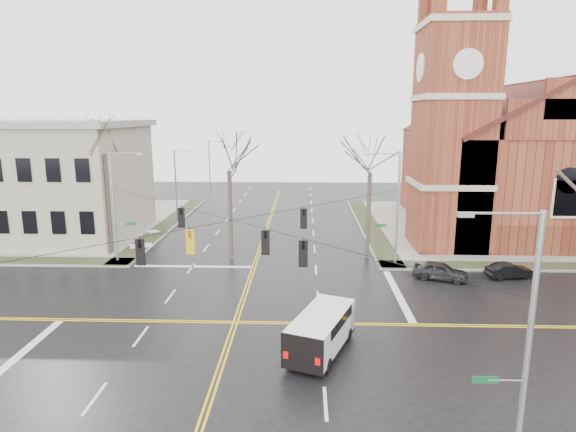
{
  "coord_description": "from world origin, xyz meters",
  "views": [
    {
      "loc": [
        4.04,
        -26.44,
        12.09
      ],
      "look_at": [
        2.92,
        6.0,
        5.2
      ],
      "focal_mm": 30.0,
      "sensor_mm": 36.0,
      "label": 1
    }
  ],
  "objects_px": {
    "streetlight_north_b": "(210,164)",
    "parked_car_a": "(440,271)",
    "tree_ne": "(370,168)",
    "parked_car_b": "(510,271)",
    "streetlight_north_a": "(177,182)",
    "tree_nw_near": "(229,165)",
    "tree_nw_far": "(104,147)",
    "church": "(503,150)",
    "signal_pole_se": "(524,335)",
    "cargo_van": "(323,328)",
    "signal_pole_nw": "(116,204)",
    "signal_pole_ne": "(396,205)"
  },
  "relations": [
    {
      "from": "parked_car_a",
      "to": "tree_nw_far",
      "type": "bearing_deg",
      "value": 98.68
    },
    {
      "from": "parked_car_a",
      "to": "tree_ne",
      "type": "relative_size",
      "value": 0.37
    },
    {
      "from": "parked_car_a",
      "to": "tree_ne",
      "type": "xyz_separation_m",
      "value": [
        -4.7,
        5.69,
        7.06
      ]
    },
    {
      "from": "streetlight_north_a",
      "to": "parked_car_a",
      "type": "xyz_separation_m",
      "value": [
        24.85,
        -19.94,
        -3.8
      ]
    },
    {
      "from": "streetlight_north_b",
      "to": "parked_car_b",
      "type": "bearing_deg",
      "value": -52.59
    },
    {
      "from": "signal_pole_ne",
      "to": "streetlight_north_a",
      "type": "bearing_deg",
      "value": 143.1
    },
    {
      "from": "cargo_van",
      "to": "signal_pole_ne",
      "type": "bearing_deg",
      "value": 87.86
    },
    {
      "from": "signal_pole_se",
      "to": "parked_car_b",
      "type": "distance_m",
      "value": 22.11
    },
    {
      "from": "signal_pole_nw",
      "to": "church",
      "type": "bearing_deg",
      "value": 20.21
    },
    {
      "from": "streetlight_north_b",
      "to": "tree_nw_near",
      "type": "distance_m",
      "value": 36.19
    },
    {
      "from": "streetlight_north_b",
      "to": "signal_pole_ne",
      "type": "bearing_deg",
      "value": -58.95
    },
    {
      "from": "signal_pole_ne",
      "to": "streetlight_north_b",
      "type": "height_order",
      "value": "signal_pole_ne"
    },
    {
      "from": "streetlight_north_b",
      "to": "signal_pole_nw",
      "type": "bearing_deg",
      "value": -91.05
    },
    {
      "from": "signal_pole_ne",
      "to": "parked_car_b",
      "type": "distance_m",
      "value": 9.73
    },
    {
      "from": "signal_pole_se",
      "to": "cargo_van",
      "type": "bearing_deg",
      "value": 127.36
    },
    {
      "from": "streetlight_north_a",
      "to": "tree_nw_far",
      "type": "distance_m",
      "value": 15.26
    },
    {
      "from": "parked_car_b",
      "to": "tree_nw_far",
      "type": "distance_m",
      "value": 33.93
    },
    {
      "from": "signal_pole_nw",
      "to": "parked_car_b",
      "type": "height_order",
      "value": "signal_pole_nw"
    },
    {
      "from": "tree_nw_far",
      "to": "streetlight_north_a",
      "type": "bearing_deg",
      "value": 81.19
    },
    {
      "from": "signal_pole_se",
      "to": "tree_nw_near",
      "type": "xyz_separation_m",
      "value": [
        -13.52,
        24.48,
        3.0
      ]
    },
    {
      "from": "tree_nw_far",
      "to": "tree_ne",
      "type": "height_order",
      "value": "tree_nw_far"
    },
    {
      "from": "parked_car_a",
      "to": "tree_nw_far",
      "type": "distance_m",
      "value": 28.98
    },
    {
      "from": "tree_nw_far",
      "to": "church",
      "type": "bearing_deg",
      "value": 16.38
    },
    {
      "from": "signal_pole_nw",
      "to": "signal_pole_se",
      "type": "bearing_deg",
      "value": -45.45
    },
    {
      "from": "signal_pole_nw",
      "to": "streetlight_north_a",
      "type": "distance_m",
      "value": 16.52
    },
    {
      "from": "signal_pole_se",
      "to": "tree_ne",
      "type": "relative_size",
      "value": 0.84
    },
    {
      "from": "signal_pole_ne",
      "to": "signal_pole_se",
      "type": "bearing_deg",
      "value": -90.0
    },
    {
      "from": "tree_nw_near",
      "to": "cargo_van",
      "type": "bearing_deg",
      "value": -66.02
    },
    {
      "from": "parked_car_a",
      "to": "tree_nw_far",
      "type": "relative_size",
      "value": 0.3
    },
    {
      "from": "tree_ne",
      "to": "cargo_van",
      "type": "bearing_deg",
      "value": -104.73
    },
    {
      "from": "signal_pole_ne",
      "to": "streetlight_north_b",
      "type": "xyz_separation_m",
      "value": [
        -21.97,
        36.5,
        -0.48
      ]
    },
    {
      "from": "tree_ne",
      "to": "parked_car_b",
      "type": "bearing_deg",
      "value": -27.37
    },
    {
      "from": "parked_car_b",
      "to": "tree_nw_far",
      "type": "relative_size",
      "value": 0.27
    },
    {
      "from": "signal_pole_ne",
      "to": "cargo_van",
      "type": "height_order",
      "value": "signal_pole_ne"
    },
    {
      "from": "signal_pole_nw",
      "to": "signal_pole_se",
      "type": "height_order",
      "value": "same"
    },
    {
      "from": "church",
      "to": "tree_nw_far",
      "type": "bearing_deg",
      "value": -163.62
    },
    {
      "from": "signal_pole_nw",
      "to": "tree_nw_far",
      "type": "bearing_deg",
      "value": 124.81
    },
    {
      "from": "streetlight_north_b",
      "to": "parked_car_a",
      "type": "bearing_deg",
      "value": -58.12
    },
    {
      "from": "tree_nw_far",
      "to": "signal_pole_nw",
      "type": "bearing_deg",
      "value": -55.19
    },
    {
      "from": "streetlight_north_a",
      "to": "streetlight_north_b",
      "type": "distance_m",
      "value": 20.0
    },
    {
      "from": "signal_pole_ne",
      "to": "streetlight_north_a",
      "type": "height_order",
      "value": "signal_pole_ne"
    },
    {
      "from": "church",
      "to": "streetlight_north_b",
      "type": "height_order",
      "value": "church"
    },
    {
      "from": "parked_car_b",
      "to": "tree_ne",
      "type": "distance_m",
      "value": 13.34
    },
    {
      "from": "signal_pole_se",
      "to": "cargo_van",
      "type": "distance_m",
      "value": 11.02
    },
    {
      "from": "streetlight_north_b",
      "to": "tree_nw_near",
      "type": "bearing_deg",
      "value": -76.42
    },
    {
      "from": "parked_car_a",
      "to": "signal_pole_nw",
      "type": "bearing_deg",
      "value": 102.82
    },
    {
      "from": "signal_pole_se",
      "to": "streetlight_north_b",
      "type": "xyz_separation_m",
      "value": [
        -21.97,
        59.5,
        -0.48
      ]
    },
    {
      "from": "signal_pole_se",
      "to": "parked_car_b",
      "type": "xyz_separation_m",
      "value": [
        8.18,
        20.07,
        -4.38
      ]
    },
    {
      "from": "streetlight_north_a",
      "to": "tree_nw_near",
      "type": "bearing_deg",
      "value": -60.61
    },
    {
      "from": "signal_pole_ne",
      "to": "tree_ne",
      "type": "bearing_deg",
      "value": 129.08
    }
  ]
}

